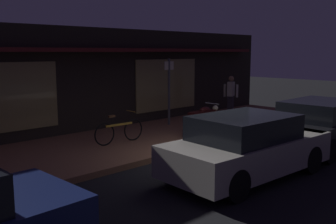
{
  "coord_description": "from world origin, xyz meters",
  "views": [
    {
      "loc": [
        -7.45,
        -6.08,
        2.79
      ],
      "look_at": [
        0.76,
        2.4,
        0.95
      ],
      "focal_mm": 41.39,
      "sensor_mm": 36.0,
      "label": 1
    }
  ],
  "objects_px": {
    "sign_post": "(169,88)",
    "parked_car_far": "(247,147)",
    "person_bystander": "(231,95)",
    "bicycle_parked": "(119,131)",
    "motorcycle": "(203,119)",
    "parked_car_across": "(321,125)"
  },
  "relations": [
    {
      "from": "parked_car_far",
      "to": "parked_car_across",
      "type": "height_order",
      "value": "same"
    },
    {
      "from": "sign_post",
      "to": "parked_car_across",
      "type": "xyz_separation_m",
      "value": [
        1.05,
        -5.2,
        -0.81
      ]
    },
    {
      "from": "parked_car_far",
      "to": "person_bystander",
      "type": "bearing_deg",
      "value": 39.61
    },
    {
      "from": "person_bystander",
      "to": "parked_car_far",
      "type": "relative_size",
      "value": 0.4
    },
    {
      "from": "sign_post",
      "to": "parked_car_far",
      "type": "distance_m",
      "value": 5.9
    },
    {
      "from": "parked_car_far",
      "to": "parked_car_across",
      "type": "xyz_separation_m",
      "value": [
        3.7,
        0.0,
        0.0
      ]
    },
    {
      "from": "parked_car_far",
      "to": "parked_car_across",
      "type": "distance_m",
      "value": 3.7
    },
    {
      "from": "motorcycle",
      "to": "parked_car_far",
      "type": "relative_size",
      "value": 0.41
    },
    {
      "from": "bicycle_parked",
      "to": "parked_car_far",
      "type": "height_order",
      "value": "parked_car_far"
    },
    {
      "from": "bicycle_parked",
      "to": "person_bystander",
      "type": "height_order",
      "value": "person_bystander"
    },
    {
      "from": "sign_post",
      "to": "parked_car_far",
      "type": "height_order",
      "value": "sign_post"
    },
    {
      "from": "motorcycle",
      "to": "sign_post",
      "type": "bearing_deg",
      "value": 79.52
    },
    {
      "from": "motorcycle",
      "to": "bicycle_parked",
      "type": "relative_size",
      "value": 1.03
    },
    {
      "from": "motorcycle",
      "to": "person_bystander",
      "type": "height_order",
      "value": "person_bystander"
    },
    {
      "from": "motorcycle",
      "to": "person_bystander",
      "type": "distance_m",
      "value": 3.73
    },
    {
      "from": "person_bystander",
      "to": "sign_post",
      "type": "distance_m",
      "value": 3.14
    },
    {
      "from": "bicycle_parked",
      "to": "motorcycle",
      "type": "bearing_deg",
      "value": -17.2
    },
    {
      "from": "parked_car_far",
      "to": "parked_car_across",
      "type": "relative_size",
      "value": 1.01
    },
    {
      "from": "person_bystander",
      "to": "parked_car_far",
      "type": "xyz_separation_m",
      "value": [
        -5.71,
        -4.72,
        -0.32
      ]
    },
    {
      "from": "bicycle_parked",
      "to": "person_bystander",
      "type": "xyz_separation_m",
      "value": [
        6.14,
        0.61,
        0.52
      ]
    },
    {
      "from": "bicycle_parked",
      "to": "parked_car_far",
      "type": "distance_m",
      "value": 4.14
    },
    {
      "from": "bicycle_parked",
      "to": "sign_post",
      "type": "bearing_deg",
      "value": 19.45
    }
  ]
}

